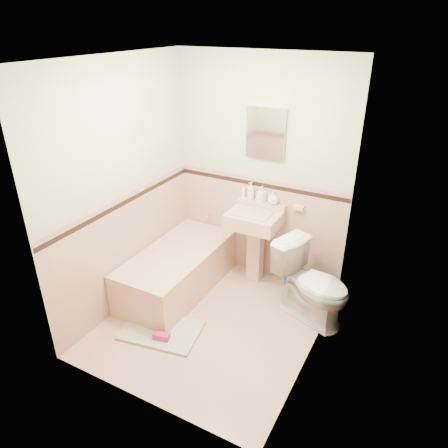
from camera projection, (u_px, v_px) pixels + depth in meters
The scene contains 32 objects.
floor at pixel (212, 322), 4.23m from camera, with size 2.20×2.20×0.00m, color tan.
ceiling at pixel (208, 58), 3.11m from camera, with size 2.20×2.20×0.00m, color white.
wall_back at pixel (261, 173), 4.54m from camera, with size 2.50×2.50×0.00m, color beige.
wall_front at pixel (130, 270), 2.80m from camera, with size 2.50×2.50×0.00m, color beige.
wall_left at pixel (122, 190), 4.09m from camera, with size 2.50×2.50×0.00m, color beige.
wall_right at pixel (322, 235), 3.25m from camera, with size 2.50×2.50×0.00m, color beige.
wainscot_back at pixel (258, 226), 4.82m from camera, with size 2.00×2.00×0.00m, color tan.
wainscot_front at pixel (140, 343), 3.10m from camera, with size 2.00×2.00×0.00m, color tan.
wainscot_left at pixel (130, 248), 4.37m from camera, with size 2.20×2.20×0.00m, color tan.
wainscot_right at pixel (312, 302), 3.54m from camera, with size 2.20×2.20×0.00m, color tan.
accent_back at pixel (260, 185), 4.58m from camera, with size 2.00×2.00×0.00m, color black.
accent_front at pixel (133, 284), 2.87m from camera, with size 2.00×2.00×0.00m, color black.
accent_left at pixel (125, 202), 4.14m from camera, with size 2.20×2.20×0.00m, color black.
accent_right at pixel (318, 249), 3.31m from camera, with size 2.20×2.20×0.00m, color black.
cap_back at pixel (260, 176), 4.53m from camera, with size 2.00×2.00×0.00m, color tan.
cap_front at pixel (132, 272), 2.83m from camera, with size 2.00×2.00×0.00m, color tan.
cap_left at pixel (124, 193), 4.09m from camera, with size 2.20×2.20×0.00m, color tan.
cap_right at pixel (319, 238), 3.27m from camera, with size 2.20×2.20×0.00m, color tan.
bathtub at pixel (178, 271), 4.65m from camera, with size 0.70×1.50×0.45m, color tan.
tub_faucet at pixel (209, 214), 5.04m from camera, with size 0.04×0.04×0.12m, color silver.
sink at pixel (253, 248), 4.69m from camera, with size 0.56×0.48×0.88m, color tan, non-canonical shape.
sink_faucet at pixel (260, 202), 4.57m from camera, with size 0.02×0.02×0.10m, color silver.
medicine_cabinet at pixel (266, 133), 4.29m from camera, with size 0.42×0.04×0.53m, color white.
soap_dish at pixel (298, 208), 4.44m from camera, with size 0.12×0.07×0.04m, color tan.
soap_bottle_left at pixel (251, 191), 4.62m from camera, with size 0.08×0.08×0.21m, color #B2B2B2.
soap_bottle_mid at pixel (262, 194), 4.57m from camera, with size 0.08×0.08×0.18m, color #B2B2B2.
soap_bottle_right at pixel (273, 198), 4.51m from camera, with size 0.12×0.12×0.15m, color #B2B2B2.
tube at pixel (243, 193), 4.67m from camera, with size 0.04×0.04×0.12m, color white.
toilet at pixel (313, 284), 4.12m from camera, with size 0.45×0.79×0.81m, color white.
bucket at pixel (294, 282), 4.62m from camera, with size 0.25×0.25×0.25m, color #0920A0, non-canonical shape.
bath_mat at pixel (161, 330), 4.08m from camera, with size 0.75×0.50×0.03m, color gray.
shoe at pixel (161, 336), 3.94m from camera, with size 0.15×0.07×0.06m, color #BF1E59.
Camera 1 is at (1.68, -2.89, 2.78)m, focal length 33.36 mm.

